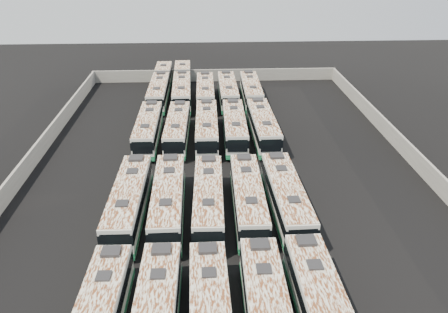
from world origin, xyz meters
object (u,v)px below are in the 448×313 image
at_px(bus_midback_center, 207,128).
at_px(bus_back_left, 182,85).
at_px(bus_midfront_far_left, 129,201).
at_px(bus_midfront_far_right, 286,198).
at_px(bus_back_center, 205,92).
at_px(bus_midfront_center, 209,200).
at_px(bus_midback_far_left, 148,129).
at_px(bus_midfront_right, 248,198).
at_px(bus_midback_left, 177,129).
at_px(bus_midfront_left, 168,200).
at_px(bus_back_right, 228,91).
at_px(bus_midback_right, 235,127).
at_px(bus_back_far_right, 251,91).
at_px(bus_midback_far_right, 263,126).
at_px(bus_back_far_left, 161,86).

relative_size(bus_midback_center, bus_back_left, 0.64).
bearing_deg(bus_midfront_far_left, bus_midfront_far_right, 0.41).
xyz_separation_m(bus_back_left, bus_back_center, (3.86, -3.83, -0.06)).
height_order(bus_midfront_center, bus_midback_far_left, bus_midfront_center).
xyz_separation_m(bus_midfront_right, bus_midback_left, (-7.55, 17.36, -0.02)).
xyz_separation_m(bus_midfront_left, bus_back_right, (7.45, 32.32, -0.05)).
bearing_deg(bus_midback_right, bus_midfront_far_left, -121.55).
height_order(bus_midfront_far_left, bus_midback_left, bus_midfront_far_left).
relative_size(bus_back_left, bus_back_far_right, 1.60).
distance_m(bus_midfront_far_right, bus_midback_far_right, 17.56).
distance_m(bus_midfront_left, bus_midback_left, 17.37).
distance_m(bus_midfront_right, bus_back_left, 36.66).
xyz_separation_m(bus_midfront_right, bus_back_far_left, (-11.25, 35.83, -0.00)).
distance_m(bus_midfront_center, bus_midback_center, 17.42).
relative_size(bus_midfront_center, bus_midback_left, 1.00).
xyz_separation_m(bus_midfront_far_left, bus_back_left, (3.64, 35.89, -0.01)).
bearing_deg(bus_back_center, bus_midback_left, -104.26).
distance_m(bus_midfront_center, bus_back_far_left, 36.70).
xyz_separation_m(bus_back_far_left, bus_back_center, (7.48, -3.81, -0.02)).
bearing_deg(bus_midback_far_right, bus_back_far_right, 89.16).
relative_size(bus_back_far_left, bus_back_left, 0.98).
bearing_deg(bus_midback_left, bus_midfront_left, -88.71).
height_order(bus_midfront_far_left, bus_midback_right, bus_midfront_far_left).
bearing_deg(bus_midfront_left, bus_back_far_left, 95.13).
relative_size(bus_midback_center, bus_back_center, 1.03).
distance_m(bus_midback_far_left, bus_midback_far_right, 15.02).
height_order(bus_midfront_far_right, bus_midback_center, bus_midfront_far_right).
xyz_separation_m(bus_midfront_right, bus_midfront_far_right, (3.64, -0.11, 0.04)).
xyz_separation_m(bus_midfront_center, bus_back_center, (0.01, 32.12, -0.01)).
bearing_deg(bus_midfront_far_right, bus_midback_far_right, 88.52).
bearing_deg(bus_midfront_far_left, bus_back_far_right, 65.95).
bearing_deg(bus_midback_far_right, bus_back_far_left, 128.15).
bearing_deg(bus_midfront_right, bus_midfront_center, -177.90).
bearing_deg(bus_midback_far_right, bus_midfront_far_left, -131.39).
distance_m(bus_midfront_left, bus_back_right, 33.17).
relative_size(bus_midback_far_left, bus_midback_far_right, 0.96).
xyz_separation_m(bus_midfront_right, bus_back_left, (-7.63, 35.85, 0.04)).
bearing_deg(bus_midback_center, bus_midfront_right, -77.32).
bearing_deg(bus_midfront_far_left, bus_midback_far_right, 50.21).
xyz_separation_m(bus_midfront_left, bus_midback_right, (7.51, 17.52, -0.03)).
bearing_deg(bus_midback_far_left, bus_midback_right, -0.03).
bearing_deg(bus_midback_center, bus_midback_far_left, 179.15).
bearing_deg(bus_back_far_right, bus_midfront_left, -108.40).
distance_m(bus_midback_left, bus_back_far_left, 18.83).
height_order(bus_midfront_right, bus_back_far_right, bus_midfront_right).
distance_m(bus_midback_far_left, bus_midback_right, 11.29).
bearing_deg(bus_midback_right, bus_midback_far_left, -178.96).
distance_m(bus_midback_far_right, bus_back_far_right, 14.87).
distance_m(bus_midback_center, bus_back_center, 14.70).
bearing_deg(bus_midback_center, bus_midfront_far_right, -66.54).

